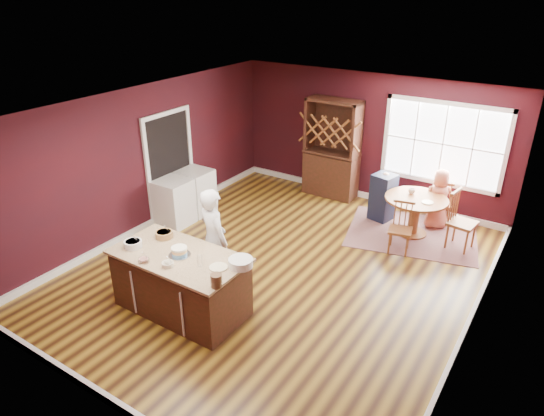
{
  "coord_description": "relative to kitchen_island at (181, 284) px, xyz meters",
  "views": [
    {
      "loc": [
        3.61,
        -5.84,
        4.39
      ],
      "look_at": [
        -0.21,
        0.05,
        1.05
      ],
      "focal_mm": 32.0,
      "sensor_mm": 36.0,
      "label": 1
    }
  ],
  "objects": [
    {
      "name": "room_shell",
      "position": [
        0.63,
        1.7,
        0.91
      ],
      "size": [
        7.0,
        7.0,
        7.0
      ],
      "color": "olive",
      "rests_on": "ground"
    },
    {
      "name": "window",
      "position": [
        2.13,
        5.17,
        1.06
      ],
      "size": [
        2.36,
        0.1,
        1.66
      ],
      "primitive_type": null,
      "color": "white",
      "rests_on": "room_shell"
    },
    {
      "name": "doorway",
      "position": [
        -2.34,
        2.3,
        0.59
      ],
      "size": [
        0.08,
        1.26,
        2.13
      ],
      "primitive_type": null,
      "color": "white",
      "rests_on": "room_shell"
    },
    {
      "name": "kitchen_island",
      "position": [
        0.0,
        0.0,
        0.0
      ],
      "size": [
        1.93,
        1.01,
        0.92
      ],
      "color": "black",
      "rests_on": "ground"
    },
    {
      "name": "dining_table",
      "position": [
        2.06,
        4.09,
        0.1
      ],
      "size": [
        1.14,
        1.14,
        0.75
      ],
      "color": "brown",
      "rests_on": "ground"
    },
    {
      "name": "baker",
      "position": [
        0.01,
        0.75,
        0.38
      ],
      "size": [
        0.7,
        0.57,
        1.65
      ],
      "primitive_type": "imported",
      "rotation": [
        0.0,
        0.0,
        2.8
      ],
      "color": "silver",
      "rests_on": "ground"
    },
    {
      "name": "layer_cake",
      "position": [
        0.03,
        -0.0,
        0.54
      ],
      "size": [
        0.31,
        0.31,
        0.13
      ],
      "primitive_type": null,
      "color": "white",
      "rests_on": "kitchen_island"
    },
    {
      "name": "bowl_blue",
      "position": [
        -0.69,
        -0.19,
        0.53
      ],
      "size": [
        0.25,
        0.25,
        0.1
      ],
      "primitive_type": "cylinder",
      "color": "silver",
      "rests_on": "kitchen_island"
    },
    {
      "name": "bowl_yellow",
      "position": [
        -0.52,
        0.26,
        0.53
      ],
      "size": [
        0.26,
        0.26,
        0.1
      ],
      "primitive_type": "cylinder",
      "color": "tan",
      "rests_on": "kitchen_island"
    },
    {
      "name": "bowl_pink",
      "position": [
        -0.26,
        -0.39,
        0.51
      ],
      "size": [
        0.15,
        0.15,
        0.06
      ],
      "primitive_type": "cylinder",
      "color": "white",
      "rests_on": "kitchen_island"
    },
    {
      "name": "bowl_olive",
      "position": [
        0.09,
        -0.29,
        0.51
      ],
      "size": [
        0.16,
        0.16,
        0.06
      ],
      "primitive_type": "cylinder",
      "color": "beige",
      "rests_on": "kitchen_island"
    },
    {
      "name": "drinking_glass",
      "position": [
        0.44,
        -0.05,
        0.56
      ],
      "size": [
        0.08,
        0.08,
        0.16
      ],
      "primitive_type": "cylinder",
      "color": "white",
      "rests_on": "kitchen_island"
    },
    {
      "name": "dinner_plate",
      "position": [
        0.68,
        0.04,
        0.49
      ],
      "size": [
        0.25,
        0.25,
        0.02
      ],
      "primitive_type": "cylinder",
      "color": "#F5F3B6",
      "rests_on": "kitchen_island"
    },
    {
      "name": "white_tub",
      "position": [
        0.9,
        0.23,
        0.54
      ],
      "size": [
        0.33,
        0.33,
        0.11
      ],
      "primitive_type": "cylinder",
      "color": "silver",
      "rests_on": "kitchen_island"
    },
    {
      "name": "stoneware_crock",
      "position": [
        0.93,
        -0.31,
        0.57
      ],
      "size": [
        0.15,
        0.15,
        0.17
      ],
      "primitive_type": "cylinder",
      "color": "#472C22",
      "rests_on": "kitchen_island"
    },
    {
      "name": "rug",
      "position": [
        2.06,
        4.09,
        -0.43
      ],
      "size": [
        2.69,
        2.31,
        0.01
      ],
      "primitive_type": "cube",
      "rotation": [
        0.0,
        0.0,
        0.24
      ],
      "color": "brown",
      "rests_on": "ground"
    },
    {
      "name": "chair_east",
      "position": [
        2.93,
        4.03,
        0.1
      ],
      "size": [
        0.49,
        0.51,
        1.09
      ],
      "primitive_type": null,
      "rotation": [
        0.0,
        0.0,
        1.43
      ],
      "color": "brown",
      "rests_on": "ground"
    },
    {
      "name": "chair_south",
      "position": [
        2.06,
        3.32,
        0.03
      ],
      "size": [
        0.46,
        0.45,
        0.93
      ],
      "primitive_type": null,
      "rotation": [
        0.0,
        0.0,
        0.22
      ],
      "color": "brown",
      "rests_on": "ground"
    },
    {
      "name": "chair_north",
      "position": [
        2.33,
        4.8,
        0.03
      ],
      "size": [
        0.5,
        0.48,
        0.95
      ],
      "primitive_type": null,
      "rotation": [
        0.0,
        0.0,
        3.46
      ],
      "color": "brown",
      "rests_on": "ground"
    },
    {
      "name": "seated_woman",
      "position": [
        2.33,
        4.63,
        0.15
      ],
      "size": [
        0.68,
        0.58,
        1.18
      ],
      "primitive_type": "imported",
      "rotation": [
        0.0,
        0.0,
        3.58
      ],
      "color": "#C56E53",
      "rests_on": "ground"
    },
    {
      "name": "high_chair",
      "position": [
        1.32,
        4.38,
        0.06
      ],
      "size": [
        0.48,
        0.48,
        0.99
      ],
      "primitive_type": null,
      "rotation": [
        0.0,
        0.0,
        -0.22
      ],
      "color": "#151E34",
      "rests_on": "ground"
    },
    {
      "name": "toddler",
      "position": [
        1.31,
        4.44,
        0.37
      ],
      "size": [
        0.18,
        0.14,
        0.26
      ],
      "primitive_type": null,
      "color": "#8CA5BF",
      "rests_on": "high_chair"
    },
    {
      "name": "table_plate",
      "position": [
        2.29,
        3.99,
        0.32
      ],
      "size": [
        0.21,
        0.21,
        0.02
      ],
      "primitive_type": "cylinder",
      "color": "beige",
      "rests_on": "dining_table"
    },
    {
      "name": "table_cup",
      "position": [
        1.91,
        4.23,
        0.36
      ],
      "size": [
        0.15,
        0.15,
        0.1
      ],
      "primitive_type": "imported",
      "rotation": [
        0.0,
        0.0,
        0.23
      ],
      "color": "silver",
      "rests_on": "dining_table"
    },
    {
      "name": "hutch",
      "position": [
        -0.1,
        4.92,
        0.63
      ],
      "size": [
        1.17,
        0.49,
        2.14
      ],
      "primitive_type": "cube",
      "color": "black",
      "rests_on": "ground"
    },
    {
      "name": "washer",
      "position": [
        -2.01,
        1.98,
        0.01
      ],
      "size": [
        0.63,
        0.6,
        0.91
      ],
      "primitive_type": "cube",
      "color": "white",
      "rests_on": "ground"
    },
    {
      "name": "dryer",
      "position": [
        -2.01,
        2.62,
        0.01
      ],
      "size": [
        0.62,
        0.6,
        0.91
      ],
      "primitive_type": "cube",
      "color": "silver",
      "rests_on": "ground"
    }
  ]
}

